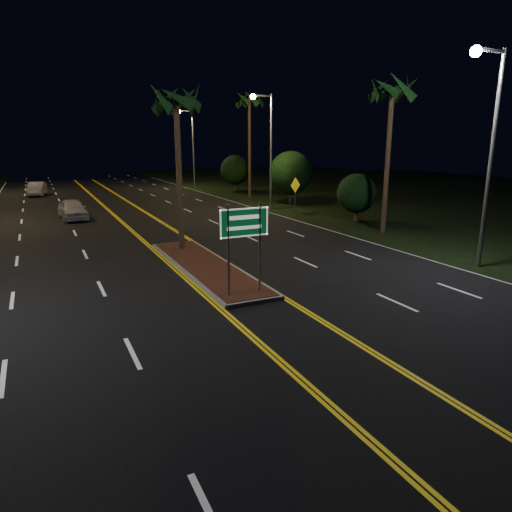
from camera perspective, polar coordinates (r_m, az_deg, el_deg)
ground at (r=14.04m, az=3.32°, el=-8.51°), size 120.00×120.00×0.00m
grass_right at (r=51.65m, az=19.43°, el=7.32°), size 40.00×110.00×0.01m
median_island at (r=20.09m, az=-6.35°, el=-1.31°), size 2.25×10.25×0.17m
highway_sign at (r=15.75m, az=-1.48°, el=3.15°), size 1.80×0.08×3.20m
streetlight_right_near at (r=21.55m, az=26.97°, el=13.32°), size 1.91×0.44×9.00m
streetlight_right_mid at (r=37.38m, az=1.36°, el=14.50°), size 1.91×0.44×9.00m
streetlight_right_far at (r=55.94m, az=-8.26°, el=14.23°), size 1.91×0.44×9.00m
palm_median at (r=22.79m, az=-9.96°, el=18.64°), size 2.40×2.40×8.30m
palm_right_near at (r=28.58m, az=16.69°, el=19.21°), size 2.40×2.40×9.30m
palm_right_far at (r=45.68m, az=-0.83°, el=18.81°), size 2.40×2.40×10.30m
shrub_near at (r=32.34m, az=12.47°, el=7.65°), size 2.70×2.70×3.30m
shrub_mid at (r=40.84m, az=4.35°, el=10.32°), size 3.78×3.78×4.62m
shrub_far at (r=51.51m, az=-2.63°, el=10.69°), size 3.24×3.24×3.96m
car_near at (r=35.17m, az=-21.98°, el=5.63°), size 2.52×5.14×1.66m
car_far at (r=52.43m, az=-25.75°, el=7.70°), size 2.78×5.07×1.60m
warning_sign at (r=35.59m, az=4.93°, el=8.24°), size 1.07×0.46×2.72m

